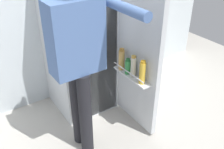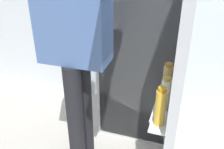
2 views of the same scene
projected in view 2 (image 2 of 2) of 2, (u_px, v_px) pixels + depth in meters
refrigerator at (147, 42)px, 2.06m from camera, size 0.68×1.26×1.62m
person at (76, 34)px, 1.55m from camera, size 0.56×0.76×1.72m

